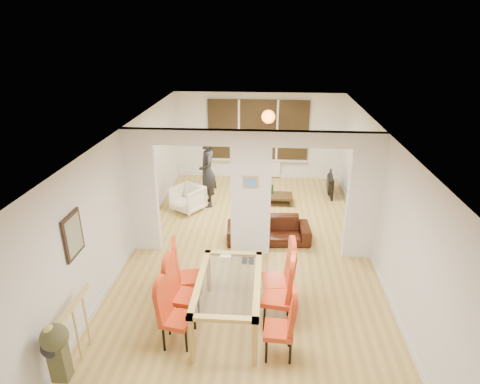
# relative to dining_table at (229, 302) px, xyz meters

# --- Properties ---
(floor) EXTENTS (5.00, 9.00, 0.01)m
(floor) POSITION_rel_dining_table_xyz_m (0.23, 2.24, -0.41)
(floor) COLOR tan
(floor) RESTS_ON ground
(room_walls) EXTENTS (5.00, 9.00, 2.60)m
(room_walls) POSITION_rel_dining_table_xyz_m (0.23, 2.24, 0.89)
(room_walls) COLOR silver
(room_walls) RESTS_ON floor
(divider_wall) EXTENTS (5.00, 0.18, 2.60)m
(divider_wall) POSITION_rel_dining_table_xyz_m (0.23, 2.24, 0.89)
(divider_wall) COLOR white
(divider_wall) RESTS_ON floor
(bay_window_blinds) EXTENTS (3.00, 0.08, 1.80)m
(bay_window_blinds) POSITION_rel_dining_table_xyz_m (0.23, 6.68, 1.09)
(bay_window_blinds) COLOR black
(bay_window_blinds) RESTS_ON room_walls
(radiator) EXTENTS (1.40, 0.08, 0.50)m
(radiator) POSITION_rel_dining_table_xyz_m (0.23, 6.64, -0.11)
(radiator) COLOR white
(radiator) RESTS_ON floor
(pendant_light) EXTENTS (0.36, 0.36, 0.36)m
(pendant_light) POSITION_rel_dining_table_xyz_m (0.53, 5.54, 1.74)
(pendant_light) COLOR orange
(pendant_light) RESTS_ON room_walls
(stair_newel) EXTENTS (0.40, 1.20, 1.10)m
(stair_newel) POSITION_rel_dining_table_xyz_m (-2.02, -0.96, 0.14)
(stair_newel) COLOR #D4B761
(stair_newel) RESTS_ON floor
(wall_poster) EXTENTS (0.04, 0.52, 0.67)m
(wall_poster) POSITION_rel_dining_table_xyz_m (-2.24, -0.16, 1.19)
(wall_poster) COLOR gray
(wall_poster) RESTS_ON room_walls
(pillar_photo) EXTENTS (0.30, 0.03, 0.25)m
(pillar_photo) POSITION_rel_dining_table_xyz_m (0.23, 2.14, 1.19)
(pillar_photo) COLOR #4C8CD8
(pillar_photo) RESTS_ON divider_wall
(dining_table) EXTENTS (0.98, 1.75, 0.82)m
(dining_table) POSITION_rel_dining_table_xyz_m (0.00, 0.00, 0.00)
(dining_table) COLOR #BA9844
(dining_table) RESTS_ON floor
(dining_chair_la) EXTENTS (0.48, 0.48, 1.02)m
(dining_chair_la) POSITION_rel_dining_table_xyz_m (-0.72, -0.48, 0.10)
(dining_chair_la) COLOR red
(dining_chair_la) RESTS_ON floor
(dining_chair_lb) EXTENTS (0.51, 0.51, 1.10)m
(dining_chair_lb) POSITION_rel_dining_table_xyz_m (-0.70, 0.02, 0.14)
(dining_chair_lb) COLOR red
(dining_chair_lb) RESTS_ON floor
(dining_chair_lc) EXTENTS (0.51, 0.51, 1.07)m
(dining_chair_lc) POSITION_rel_dining_table_xyz_m (-0.75, 0.53, 0.13)
(dining_chair_lc) COLOR red
(dining_chair_lc) RESTS_ON floor
(dining_chair_ra) EXTENTS (0.44, 0.44, 1.03)m
(dining_chair_ra) POSITION_rel_dining_table_xyz_m (0.77, -0.60, 0.11)
(dining_chair_ra) COLOR red
(dining_chair_ra) RESTS_ON floor
(dining_chair_rb) EXTENTS (0.52, 0.52, 1.15)m
(dining_chair_rb) POSITION_rel_dining_table_xyz_m (0.75, 0.06, 0.16)
(dining_chair_rb) COLOR red
(dining_chair_rb) RESTS_ON floor
(dining_chair_rc) EXTENTS (0.51, 0.51, 1.17)m
(dining_chair_rc) POSITION_rel_dining_table_xyz_m (0.75, 0.49, 0.17)
(dining_chair_rc) COLOR red
(dining_chair_rc) RESTS_ON floor
(sofa) EXTENTS (1.84, 0.83, 0.53)m
(sofa) POSITION_rel_dining_table_xyz_m (0.60, 2.71, -0.15)
(sofa) COLOR black
(sofa) RESTS_ON floor
(armchair) EXTENTS (0.97, 0.98, 0.65)m
(armchair) POSITION_rel_dining_table_xyz_m (-1.46, 4.14, -0.08)
(armchair) COLOR #F3EECE
(armchair) RESTS_ON floor
(person) EXTENTS (0.76, 0.60, 1.84)m
(person) POSITION_rel_dining_table_xyz_m (-0.99, 4.51, 0.51)
(person) COLOR black
(person) RESTS_ON floor
(television) EXTENTS (1.02, 0.19, 0.58)m
(television) POSITION_rel_dining_table_xyz_m (2.23, 5.48, -0.12)
(television) COLOR black
(television) RESTS_ON floor
(coffee_table) EXTENTS (1.16, 0.82, 0.24)m
(coffee_table) POSITION_rel_dining_table_xyz_m (0.70, 4.73, -0.29)
(coffee_table) COLOR #362612
(coffee_table) RESTS_ON floor
(bottle) EXTENTS (0.07, 0.07, 0.27)m
(bottle) POSITION_rel_dining_table_xyz_m (0.68, 4.83, -0.03)
(bottle) COLOR #143F19
(bottle) RESTS_ON coffee_table
(bowl) EXTENTS (0.21, 0.21, 0.05)m
(bowl) POSITION_rel_dining_table_xyz_m (0.47, 4.82, -0.14)
(bowl) COLOR #362612
(bowl) RESTS_ON coffee_table
(shoes) EXTENTS (0.23, 0.25, 0.10)m
(shoes) POSITION_rel_dining_table_xyz_m (0.21, 1.83, -0.36)
(shoes) COLOR black
(shoes) RESTS_ON floor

